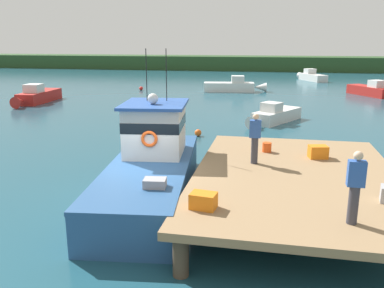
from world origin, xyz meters
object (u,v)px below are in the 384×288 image
Objects in this scene: crate_stack_near_edge at (318,152)px; mooring_buoy_inshore at (141,88)px; deckhand_by_the_boat at (255,137)px; main_fishing_boat at (153,164)px; moored_boat_far_right at (373,91)px; deckhand_further_back at (355,186)px; moored_boat_outer_mooring at (274,115)px; mooring_buoy_spare_mooring at (171,108)px; moored_boat_far_left at (233,86)px; moored_boat_near_channel at (311,77)px; moored_boat_mid_harbor at (37,96)px; mooring_buoy_channel_marker at (198,133)px; bait_bucket at (267,147)px; mooring_buoy_outer at (276,144)px; crate_single_far at (203,201)px.

crate_stack_near_edge is 30.91m from mooring_buoy_inshore.
deckhand_by_the_boat reaches higher than mooring_buoy_inshore.
moored_boat_far_right is at bearing 64.94° from main_fishing_boat.
deckhand_further_back reaches higher than moored_boat_outer_mooring.
moored_boat_far_left is at bearing 74.57° from mooring_buoy_spare_mooring.
moored_boat_near_channel is at bearing 57.60° from moored_boat_far_left.
moored_boat_mid_harbor is at bearing -160.85° from moored_boat_far_right.
moored_boat_far_left reaches higher than moored_boat_outer_mooring.
mooring_buoy_inshore is (-18.41, -14.70, -0.32)m from moored_boat_near_channel.
mooring_buoy_inshore is 13.14m from mooring_buoy_spare_mooring.
moored_boat_far_left reaches higher than mooring_buoy_channel_marker.
mooring_buoy_channel_marker is (-4.04, -4.68, -0.27)m from moored_boat_outer_mooring.
deckhand_further_back is (5.69, -3.93, 1.05)m from main_fishing_boat.
moored_boat_mid_harbor reaches higher than bait_bucket.
crate_stack_near_edge is at bearing -53.31° from mooring_buoy_channel_marker.
bait_bucket is 29.70m from mooring_buoy_inshore.
deckhand_by_the_boat is at bearing -66.93° from mooring_buoy_spare_mooring.
deckhand_by_the_boat is at bearing -109.21° from moored_boat_far_right.
main_fishing_boat reaches higher than bait_bucket.
moored_boat_far_left is (-0.14, 28.87, -0.45)m from main_fishing_boat.
moored_boat_far_left is 17.09× the size of mooring_buoy_outer.
deckhand_by_the_boat is (-0.38, -1.48, 0.69)m from bait_bucket.
moored_boat_outer_mooring is (4.01, 13.24, -0.55)m from main_fishing_boat.
moored_boat_far_left is 13.26m from moored_boat_far_right.
deckhand_further_back is at bearing -87.53° from crate_stack_near_edge.
mooring_buoy_spare_mooring is 1.09× the size of mooring_buoy_outer.
moored_boat_outer_mooring is at bearing 49.18° from mooring_buoy_channel_marker.
moored_boat_outer_mooring reaches higher than mooring_buoy_spare_mooring.
deckhand_further_back is 11.00m from mooring_buoy_outer.
mooring_buoy_channel_marker is 21.78m from mooring_buoy_inshore.
moored_boat_mid_harbor is 1.25× the size of moored_boat_outer_mooring.
main_fishing_boat reaches higher than deckhand_further_back.
crate_single_far is 28.26m from moored_boat_mid_harbor.
crate_single_far is 0.10× the size of moored_boat_mid_harbor.
moored_boat_outer_mooring is at bearing -22.99° from mooring_buoy_spare_mooring.
moored_boat_outer_mooring is at bearing 96.90° from crate_stack_near_edge.
main_fishing_boat reaches higher than moored_boat_mid_harbor.
main_fishing_boat is at bearing -101.46° from moored_boat_near_channel.
crate_single_far reaches higher than moored_boat_far_right.
mooring_buoy_outer is (1.76, 10.56, -1.20)m from crate_single_far.
moored_boat_near_channel is at bearing 75.73° from mooring_buoy_channel_marker.
moored_boat_far_left is at bearing 104.87° from moored_boat_outer_mooring.
deckhand_further_back is at bearing -70.82° from bait_bucket.
mooring_buoy_channel_marker is (0.11, -20.31, -0.37)m from moored_boat_far_left.
bait_bucket is 0.83× the size of mooring_buoy_spare_mooring.
mooring_buoy_inshore is at bearing 132.90° from moored_boat_outer_mooring.
crate_stack_near_edge is at bearing -59.40° from mooring_buoy_spare_mooring.
main_fishing_boat is 16.86m from mooring_buoy_spare_mooring.
moored_boat_mid_harbor is at bearing 136.63° from deckhand_by_the_boat.
mooring_buoy_spare_mooring is (-9.26, 20.39, -1.85)m from deckhand_further_back.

